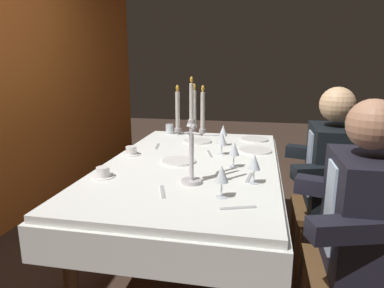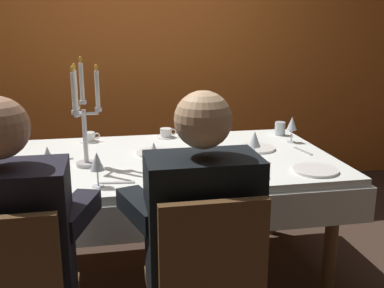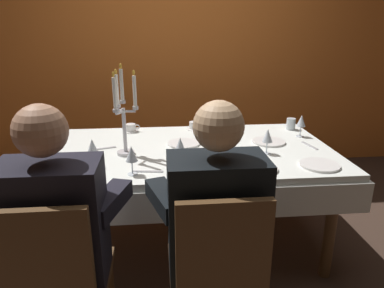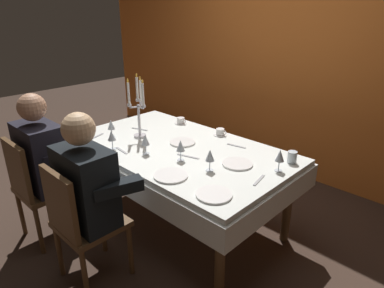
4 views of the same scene
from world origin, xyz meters
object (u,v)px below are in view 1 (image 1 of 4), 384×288
object	(u,v)px
wine_glass_1	(222,175)
seated_diner_1	(332,168)
wine_glass_0	(234,150)
coffee_cup_0	(131,151)
dinner_plate_1	(254,139)
dining_table	(192,178)
seated_diner_0	(363,215)
wine_glass_3	(254,163)
dinner_plate_2	(255,150)
dinner_plate_0	(179,161)
wine_glass_5	(190,122)
wine_glass_4	(222,139)
coffee_cup_1	(103,173)
wine_glass_2	(223,131)
dinner_plate_3	(198,141)
water_tumbler_0	(170,129)
candelabra	(192,138)

from	to	relation	value
wine_glass_1	seated_diner_1	world-z (taller)	seated_diner_1
wine_glass_0	coffee_cup_0	distance (m)	0.76
dinner_plate_1	seated_diner_1	size ratio (longest dim) A/B	0.19
dining_table	seated_diner_0	distance (m)	1.10
seated_diner_1	wine_glass_3	bearing A→B (deg)	129.38
dinner_plate_2	coffee_cup_0	bearing A→B (deg)	107.32
dinner_plate_0	wine_glass_5	xyz separation A→B (m)	(0.87, 0.10, 0.11)
dinner_plate_0	coffee_cup_0	size ratio (longest dim) A/B	1.68
wine_glass_4	coffee_cup_1	size ratio (longest dim) A/B	1.24
coffee_cup_1	seated_diner_1	world-z (taller)	seated_diner_1
dinner_plate_1	wine_glass_3	world-z (taller)	wine_glass_3
wine_glass_1	coffee_cup_1	size ratio (longest dim) A/B	1.24
dining_table	coffee_cup_1	xyz separation A→B (m)	(-0.41, 0.44, 0.15)
dinner_plate_0	wine_glass_3	size ratio (longest dim) A/B	1.35
dining_table	coffee_cup_0	xyz separation A→B (m)	(0.08, 0.46, 0.15)
wine_glass_5	coffee_cup_1	world-z (taller)	wine_glass_5
wine_glass_2	dining_table	bearing A→B (deg)	162.72
seated_diner_1	dinner_plate_3	bearing A→B (deg)	61.10
dining_table	seated_diner_1	xyz separation A→B (m)	(0.04, -0.89, 0.11)
dining_table	dinner_plate_2	distance (m)	0.55
dinner_plate_2	wine_glass_3	world-z (taller)	wine_glass_3
dining_table	wine_glass_0	size ratio (longest dim) A/B	11.83
water_tumbler_0	coffee_cup_1	bearing A→B (deg)	177.40
dinner_plate_3	coffee_cup_1	distance (m)	1.05
dinner_plate_2	wine_glass_1	bearing A→B (deg)	171.15
coffee_cup_0	seated_diner_0	size ratio (longest dim) A/B	0.11
dinner_plate_3	wine_glass_2	distance (m)	0.26
dining_table	wine_glass_2	world-z (taller)	wine_glass_2
dinner_plate_1	wine_glass_3	size ratio (longest dim) A/B	1.40
candelabra	wine_glass_3	xyz separation A→B (m)	(0.06, -0.33, -0.14)
wine_glass_1	seated_diner_0	world-z (taller)	seated_diner_0
candelabra	wine_glass_0	world-z (taller)	candelabra
wine_glass_1	coffee_cup_0	bearing A→B (deg)	47.24
wine_glass_5	seated_diner_1	size ratio (longest dim) A/B	0.13
dinner_plate_1	wine_glass_5	bearing A→B (deg)	79.12
wine_glass_5	coffee_cup_1	bearing A→B (deg)	168.79
dinner_plate_1	coffee_cup_0	size ratio (longest dim) A/B	1.74
candelabra	wine_glass_2	xyz separation A→B (m)	(0.90, -0.07, -0.14)
coffee_cup_1	wine_glass_2	bearing A→B (deg)	-33.16
dinner_plate_2	wine_glass_0	distance (m)	0.46
coffee_cup_0	seated_diner_1	xyz separation A→B (m)	(-0.04, -1.34, -0.03)
wine_glass_1	wine_glass_4	bearing A→B (deg)	6.35
candelabra	wine_glass_5	size ratio (longest dim) A/B	3.48
dinner_plate_3	wine_glass_4	xyz separation A→B (m)	(-0.36, -0.24, 0.11)
wine_glass_5	wine_glass_1	bearing A→B (deg)	-162.55
dinner_plate_3	seated_diner_0	distance (m)	1.55
dinner_plate_3	wine_glass_2	size ratio (longest dim) A/B	1.40
dinner_plate_3	seated_diner_1	size ratio (longest dim) A/B	0.19
wine_glass_4	seated_diner_1	xyz separation A→B (m)	(-0.17, -0.71, -0.12)
dinner_plate_2	wine_glass_4	size ratio (longest dim) A/B	1.47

